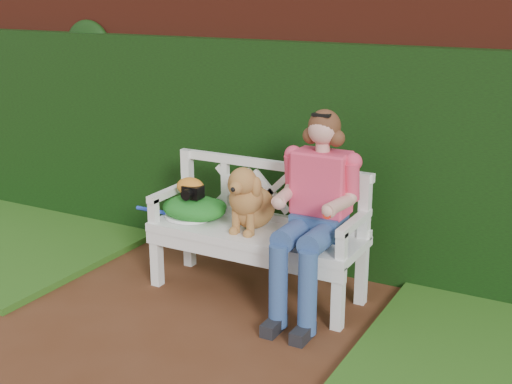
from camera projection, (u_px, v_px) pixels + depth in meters
The scene contains 10 objects.
ground at pixel (146, 351), 4.08m from camera, with size 60.00×60.00×0.00m, color #492513.
brick_wall at pixel (289, 117), 5.35m from camera, with size 10.00×0.30×2.20m, color #591E12.
ivy_hedge at pixel (275, 154), 5.24m from camera, with size 10.00×0.18×1.70m, color #10350C.
garden_bench at pixel (256, 262), 4.76m from camera, with size 1.58×0.60×0.48m, color white, non-canonical shape.
seated_woman at pixel (318, 218), 4.42m from camera, with size 0.55×0.73×1.29m, color #FF356A, non-canonical shape.
dog at pixel (251, 196), 4.64m from camera, with size 0.31×0.42×0.47m, color #B88D42, non-canonical shape.
tennis_racket at pixel (184, 216), 4.92m from camera, with size 0.65×0.27×0.03m, color silver, non-canonical shape.
green_bag at pixel (194, 207), 4.90m from camera, with size 0.48×0.37×0.16m, color green, non-canonical shape.
camera_item at pixel (193, 192), 4.83m from camera, with size 0.13×0.10×0.09m, color black.
baseball_glove at pixel (190, 187), 4.88m from camera, with size 0.21×0.15×0.13m, color orange.
Camera 1 is at (2.31, -2.87, 2.08)m, focal length 48.00 mm.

